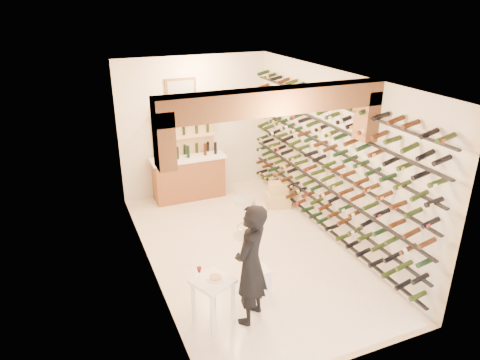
% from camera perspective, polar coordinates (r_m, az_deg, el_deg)
% --- Properties ---
extents(ground, '(6.00, 6.00, 0.00)m').
position_cam_1_polar(ground, '(8.36, 0.80, -8.98)').
color(ground, white).
rests_on(ground, ground).
extents(room_shell, '(3.52, 6.02, 3.21)m').
position_cam_1_polar(room_shell, '(7.20, 1.73, 5.39)').
color(room_shell, beige).
rests_on(room_shell, ground).
extents(wine_rack, '(0.32, 5.70, 2.56)m').
position_cam_1_polar(wine_rack, '(8.36, 10.55, 2.41)').
color(wine_rack, black).
rests_on(wine_rack, ground).
extents(back_counter, '(1.70, 0.62, 1.29)m').
position_cam_1_polar(back_counter, '(10.27, -6.63, 0.48)').
color(back_counter, brown).
rests_on(back_counter, ground).
extents(back_shelving, '(1.40, 0.31, 2.73)m').
position_cam_1_polar(back_shelving, '(10.27, -7.17, 4.24)').
color(back_shelving, tan).
rests_on(back_shelving, ground).
extents(tasting_table, '(0.66, 0.66, 0.88)m').
position_cam_1_polar(tasting_table, '(6.41, -3.56, -13.70)').
color(tasting_table, white).
rests_on(tasting_table, ground).
extents(white_stool, '(0.36, 0.36, 0.41)m').
position_cam_1_polar(white_stool, '(7.22, 2.27, -12.75)').
color(white_stool, white).
rests_on(white_stool, ground).
extents(person, '(0.79, 0.78, 1.84)m').
position_cam_1_polar(person, '(6.29, 1.40, -10.89)').
color(person, black).
rests_on(person, ground).
extents(chrome_barstool, '(0.42, 0.42, 0.82)m').
position_cam_1_polar(chrome_barstool, '(8.53, 0.64, -4.64)').
color(chrome_barstool, silver).
rests_on(chrome_barstool, ground).
extents(crate_lower, '(0.63, 0.53, 0.33)m').
position_cam_1_polar(crate_lower, '(9.96, 4.93, -2.50)').
color(crate_lower, tan).
rests_on(crate_lower, ground).
extents(crate_upper, '(0.48, 0.39, 0.25)m').
position_cam_1_polar(crate_upper, '(9.84, 4.99, -0.99)').
color(crate_upper, tan).
rests_on(crate_upper, crate_lower).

